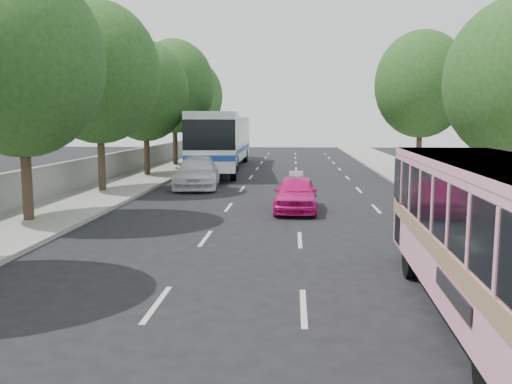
# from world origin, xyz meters

# --- Properties ---
(ground) EXTENTS (120.00, 120.00, 0.00)m
(ground) POSITION_xyz_m (0.00, 0.00, 0.00)
(ground) COLOR black
(ground) RESTS_ON ground
(sidewalk_left) EXTENTS (4.00, 90.00, 0.15)m
(sidewalk_left) POSITION_xyz_m (-8.50, 20.00, 0.07)
(sidewalk_left) COLOR #9E998E
(sidewalk_left) RESTS_ON ground
(sidewalk_right) EXTENTS (4.00, 90.00, 0.12)m
(sidewalk_right) POSITION_xyz_m (8.50, 20.00, 0.06)
(sidewalk_right) COLOR #9E998E
(sidewalk_right) RESTS_ON ground
(low_wall) EXTENTS (0.30, 90.00, 1.50)m
(low_wall) POSITION_xyz_m (-10.30, 20.00, 0.90)
(low_wall) COLOR #9E998E
(low_wall) RESTS_ON sidewalk_left
(tree_left_b) EXTENTS (5.70, 5.70, 8.88)m
(tree_left_b) POSITION_xyz_m (-8.42, 5.94, 5.82)
(tree_left_b) COLOR #38281E
(tree_left_b) RESTS_ON ground
(tree_left_c) EXTENTS (6.00, 6.00, 9.35)m
(tree_left_c) POSITION_xyz_m (-8.62, 13.94, 6.12)
(tree_left_c) COLOR #38281E
(tree_left_c) RESTS_ON ground
(tree_left_d) EXTENTS (5.52, 5.52, 8.60)m
(tree_left_d) POSITION_xyz_m (-8.52, 21.94, 5.63)
(tree_left_d) COLOR #38281E
(tree_left_d) RESTS_ON ground
(tree_left_e) EXTENTS (6.30, 6.30, 9.82)m
(tree_left_e) POSITION_xyz_m (-8.42, 29.94, 6.43)
(tree_left_e) COLOR #38281E
(tree_left_e) RESTS_ON ground
(tree_left_f) EXTENTS (5.88, 5.88, 9.16)m
(tree_left_f) POSITION_xyz_m (-8.62, 37.94, 6.00)
(tree_left_f) COLOR #38281E
(tree_left_f) RESTS_ON ground
(tree_right_far) EXTENTS (6.00, 6.00, 9.35)m
(tree_right_far) POSITION_xyz_m (9.08, 23.94, 6.12)
(tree_right_far) COLOR #38281E
(tree_right_far) RESTS_ON ground
(pink_bus) EXTENTS (2.69, 9.26, 2.93)m
(pink_bus) POSITION_xyz_m (4.40, -2.56, 1.82)
(pink_bus) COLOR #F69FBA
(pink_bus) RESTS_ON ground
(pink_taxi) EXTENTS (1.80, 4.21, 1.42)m
(pink_taxi) POSITION_xyz_m (0.90, 9.29, 0.71)
(pink_taxi) COLOR #DD1379
(pink_taxi) RESTS_ON ground
(white_pickup) EXTENTS (2.75, 5.75, 1.62)m
(white_pickup) POSITION_xyz_m (-4.35, 16.50, 0.81)
(white_pickup) COLOR silver
(white_pickup) RESTS_ON ground
(tour_coach_front) EXTENTS (4.12, 13.92, 4.10)m
(tour_coach_front) POSITION_xyz_m (-4.50, 24.58, 2.47)
(tour_coach_front) COLOR white
(tour_coach_front) RESTS_ON ground
(tour_coach_rear) EXTENTS (2.84, 12.80, 3.82)m
(tour_coach_rear) POSITION_xyz_m (-4.50, 30.09, 2.30)
(tour_coach_rear) COLOR silver
(tour_coach_rear) RESTS_ON ground
(taxi_roof_sign) EXTENTS (0.56, 0.20, 0.18)m
(taxi_roof_sign) POSITION_xyz_m (0.90, 9.29, 1.51)
(taxi_roof_sign) COLOR silver
(taxi_roof_sign) RESTS_ON pink_taxi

